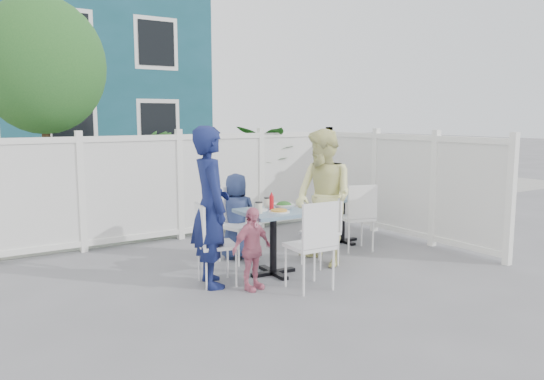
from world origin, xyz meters
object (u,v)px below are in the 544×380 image
man (211,207)px  woman (323,198)px  chair_left (210,238)px  chair_back (235,218)px  main_table (273,225)px  toddler (252,249)px  chair_near (314,239)px  boy (236,216)px  chair_right (324,226)px  spare_table (343,206)px

man → woman: (1.56, -0.02, -0.03)m
chair_left → chair_back: 1.05m
main_table → woman: woman is taller
woman → toddler: 1.38m
chair_near → chair_back: bearing=97.1°
chair_left → man: 0.35m
chair_back → boy: bearing=-150.3°
chair_right → chair_near: bearing=128.2°
chair_near → man: size_ratio=0.55×
chair_right → chair_back: (-0.85, 0.80, 0.06)m
chair_right → man: man is taller
chair_right → chair_back: size_ratio=0.89×
main_table → toddler: toddler is taller
main_table → chair_back: 0.82m
chair_right → woman: (-0.01, 0.02, 0.36)m
main_table → boy: 0.87m
main_table → chair_near: chair_near is taller
chair_back → man: bearing=31.4°
chair_back → boy: 0.09m
man → chair_near: bearing=-121.3°
chair_near → man: 1.19m
main_table → toddler: (-0.50, -0.34, -0.14)m
chair_right → boy: (-0.79, 0.87, 0.07)m
chair_near → toddler: (-0.54, 0.40, -0.12)m
chair_left → toddler: (0.30, -0.40, -0.08)m
chair_near → boy: 1.61m
main_table → boy: (-0.01, 0.87, -0.03)m
chair_near → toddler: bearing=146.6°
toddler → chair_near: bearing=-48.8°
woman → boy: bearing=-138.2°
toddler → main_table: bearing=21.9°
woman → chair_near: bearing=-44.6°
spare_table → chair_near: (-1.72, -1.53, 0.02)m
boy → toddler: 1.32m
spare_table → chair_back: chair_back is taller
boy → woman: bearing=148.8°
spare_table → chair_left: chair_left is taller
spare_table → chair_back: bearing=179.5°
spare_table → chair_right: (-0.98, -0.79, -0.05)m
chair_right → woman: size_ratio=0.50×
chair_right → toddler: 1.33m
boy → toddler: bearing=84.2°
main_table → toddler: bearing=-145.6°
spare_table → toddler: bearing=-153.2°
chair_back → chair_near: (0.11, -1.55, 0.01)m
chair_back → toddler: (-0.43, -1.15, -0.11)m
main_table → spare_table: (1.75, 0.79, -0.05)m
chair_right → woman: bearing=14.6°
boy → main_table: bearing=106.9°
chair_near → woman: woman is taller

